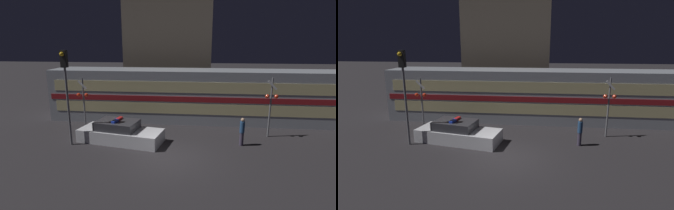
{
  "view_description": "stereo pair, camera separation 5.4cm",
  "coord_description": "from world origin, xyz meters",
  "views": [
    {
      "loc": [
        1.33,
        -12.06,
        5.68
      ],
      "look_at": [
        -0.45,
        4.35,
        1.67
      ],
      "focal_mm": 28.0,
      "sensor_mm": 36.0,
      "label": 1
    },
    {
      "loc": [
        1.39,
        -12.05,
        5.68
      ],
      "look_at": [
        -0.45,
        4.35,
        1.67
      ],
      "focal_mm": 28.0,
      "sensor_mm": 36.0,
      "label": 2
    }
  ],
  "objects": [
    {
      "name": "ground_plane",
      "position": [
        0.0,
        0.0,
        0.0
      ],
      "size": [
        120.0,
        120.0,
        0.0
      ],
      "primitive_type": "plane",
      "color": "#262326"
    },
    {
      "name": "train",
      "position": [
        2.04,
        6.76,
        1.86
      ],
      "size": [
        22.5,
        2.87,
        3.71
      ],
      "color": "#999EA5",
      "rests_on": "ground_plane"
    },
    {
      "name": "police_car",
      "position": [
        -2.99,
        1.92,
        0.51
      ],
      "size": [
        5.07,
        2.64,
        1.36
      ],
      "rotation": [
        0.0,
        0.0,
        -0.19
      ],
      "color": "silver",
      "rests_on": "ground_plane"
    },
    {
      "name": "pedestrian",
      "position": [
        3.93,
        2.08,
        0.82
      ],
      "size": [
        0.27,
        0.27,
        1.6
      ],
      "color": "#3F384C",
      "rests_on": "ground_plane"
    },
    {
      "name": "crossing_signal_near",
      "position": [
        5.77,
        3.63,
        2.15
      ],
      "size": [
        0.75,
        0.29,
        3.63
      ],
      "color": "slate",
      "rests_on": "ground_plane"
    },
    {
      "name": "crossing_signal_far",
      "position": [
        -5.69,
        3.33,
        2.08
      ],
      "size": [
        0.75,
        0.29,
        3.49
      ],
      "color": "slate",
      "rests_on": "ground_plane"
    },
    {
      "name": "traffic_light_corner",
      "position": [
        -5.61,
        1.16,
        3.74
      ],
      "size": [
        0.3,
        0.46,
        5.25
      ],
      "color": "slate",
      "rests_on": "ground_plane"
    },
    {
      "name": "building_left",
      "position": [
        -1.36,
        13.87,
        4.71
      ],
      "size": [
        7.85,
        5.32,
        9.42
      ],
      "color": "#726656",
      "rests_on": "ground_plane"
    }
  ]
}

